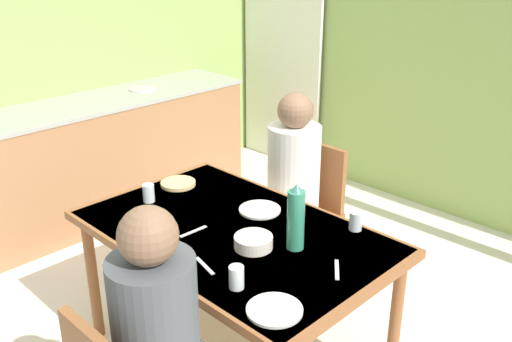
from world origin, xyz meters
name	(u,v)px	position (x,y,z in m)	size (l,w,h in m)	color
ground_plane	(233,332)	(0.00, 0.00, 0.00)	(5.73, 5.73, 0.00)	silver
wall_back	(457,32)	(0.00, 2.20, 1.37)	(4.42, 0.10, 2.74)	#92B360
wall_left	(94,25)	(-2.11, 0.55, 1.37)	(0.10, 3.31, 2.74)	#8EB25B
curtain_panel	(282,38)	(-1.59, 2.10, 1.15)	(0.90, 0.03, 2.31)	white
kitchen_counter	(112,154)	(-1.78, 0.40, 0.45)	(0.61, 2.20, 0.91)	#A06B47
dining_table	(233,243)	(0.15, -0.13, 0.67)	(1.46, 0.92, 0.74)	brown
chair_far_diner	(306,206)	(-0.08, 0.69, 0.50)	(0.40, 0.40, 0.87)	brown
person_near_diner	(159,321)	(0.50, -0.81, 0.78)	(0.30, 0.37, 0.77)	#515154
person_far_diner	(292,169)	(-0.08, 0.55, 0.78)	(0.30, 0.37, 0.77)	silver
water_bottle_green_near	(296,218)	(0.46, -0.05, 0.89)	(0.08, 0.08, 0.30)	#318967
serving_bowl_center	(253,242)	(0.33, -0.18, 0.77)	(0.17, 0.17, 0.06)	silver
dinner_plate_near_left	(260,210)	(0.10, 0.10, 0.75)	(0.21, 0.21, 0.01)	white
dinner_plate_near_right	(275,310)	(0.71, -0.45, 0.75)	(0.21, 0.21, 0.01)	white
drinking_glass_by_near_diner	(356,221)	(0.55, 0.27, 0.79)	(0.06, 0.06, 0.09)	silver
drinking_glass_by_far_diner	(149,193)	(-0.37, -0.23, 0.79)	(0.06, 0.06, 0.09)	silver
drinking_glass_spare_center	(236,277)	(0.50, -0.44, 0.79)	(0.06, 0.06, 0.09)	silver
bread_plate_sliced	(178,183)	(-0.43, 0.01, 0.75)	(0.19, 0.19, 0.02)	#DBB77A
cutlery_knife_near	(205,266)	(0.30, -0.43, 0.74)	(0.15, 0.02, 0.00)	silver
cutlery_fork_near	(337,270)	(0.70, -0.07, 0.74)	(0.15, 0.02, 0.00)	silver
cutlery_knife_far	(193,231)	(0.04, -0.27, 0.74)	(0.15, 0.02, 0.00)	silver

